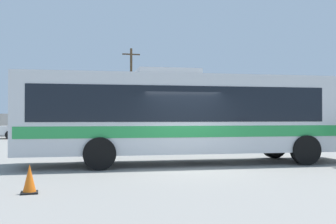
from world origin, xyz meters
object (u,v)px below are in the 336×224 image
(parked_car_second_white, at_px, (29,128))
(traffic_cone_on_apron, at_px, (30,179))
(utility_pole_near, at_px, (131,89))
(roadside_tree_midright, at_px, (173,89))
(parked_car_rightmost_black, at_px, (197,127))
(roadside_tree_midleft, at_px, (106,88))
(parked_car_third_red, at_px, (111,127))
(coach_bus_silver_green, at_px, (189,113))

(parked_car_second_white, relative_size, traffic_cone_on_apron, 6.93)
(parked_car_second_white, bearing_deg, utility_pole_near, 34.05)
(parked_car_second_white, relative_size, roadside_tree_midright, 0.64)
(parked_car_second_white, distance_m, parked_car_rightmost_black, 14.29)
(parked_car_rightmost_black, xyz_separation_m, roadside_tree_midleft, (-6.92, 7.97, 3.85))
(roadside_tree_midleft, height_order, roadside_tree_midright, roadside_tree_midright)
(utility_pole_near, bearing_deg, parked_car_third_red, -116.32)
(roadside_tree_midleft, bearing_deg, traffic_cone_on_apron, -102.14)
(parked_car_third_red, bearing_deg, parked_car_second_white, -178.02)
(parked_car_third_red, distance_m, roadside_tree_midright, 12.12)
(parked_car_rightmost_black, xyz_separation_m, traffic_cone_on_apron, (-13.76, -23.85, -0.49))
(parked_car_third_red, xyz_separation_m, utility_pole_near, (3.12, 6.31, 3.71))
(parked_car_second_white, xyz_separation_m, roadside_tree_midright, (14.71, 8.27, 3.96))
(traffic_cone_on_apron, bearing_deg, parked_car_second_white, 91.27)
(parked_car_rightmost_black, distance_m, roadside_tree_midleft, 11.23)
(parked_car_second_white, distance_m, roadside_tree_midright, 17.33)
(coach_bus_silver_green, xyz_separation_m, roadside_tree_midleft, (1.51, 27.66, 2.84))
(parked_car_rightmost_black, relative_size, roadside_tree_midleft, 0.64)
(parked_car_second_white, height_order, traffic_cone_on_apron, parked_car_second_white)
(coach_bus_silver_green, bearing_deg, utility_pole_near, 81.68)
(parked_car_second_white, relative_size, parked_car_third_red, 1.05)
(parked_car_second_white, bearing_deg, coach_bus_silver_green, -73.29)
(roadside_tree_midleft, relative_size, traffic_cone_on_apron, 9.99)
(parked_car_third_red, bearing_deg, utility_pole_near, 63.68)
(parked_car_rightmost_black, distance_m, utility_pole_near, 8.70)
(parked_car_second_white, distance_m, parked_car_third_red, 6.56)
(roadside_tree_midright, distance_m, traffic_cone_on_apron, 35.24)
(roadside_tree_midright, bearing_deg, traffic_cone_on_apron, -113.94)
(parked_car_rightmost_black, xyz_separation_m, utility_pole_near, (-4.62, 6.37, 3.71))
(coach_bus_silver_green, bearing_deg, roadside_tree_midleft, 86.88)
(parked_car_second_white, distance_m, traffic_cone_on_apron, 23.69)
(coach_bus_silver_green, bearing_deg, parked_car_second_white, 106.71)
(parked_car_second_white, height_order, parked_car_rightmost_black, parked_car_rightmost_black)
(coach_bus_silver_green, distance_m, roadside_tree_midleft, 27.85)
(parked_car_second_white, bearing_deg, roadside_tree_midleft, 47.85)
(parked_car_third_red, bearing_deg, parked_car_rightmost_black, -0.44)
(roadside_tree_midright, xyz_separation_m, traffic_cone_on_apron, (-14.18, -31.95, -4.45))
(utility_pole_near, xyz_separation_m, traffic_cone_on_apron, (-9.15, -30.22, -4.20))
(parked_car_second_white, distance_m, roadside_tree_midleft, 11.63)
(parked_car_rightmost_black, height_order, roadside_tree_midright, roadside_tree_midright)
(traffic_cone_on_apron, bearing_deg, parked_car_rightmost_black, 60.01)
(roadside_tree_midright, bearing_deg, coach_bus_silver_green, -107.66)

